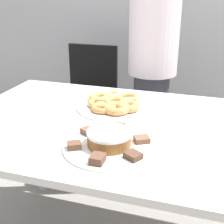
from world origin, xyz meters
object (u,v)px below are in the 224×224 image
(person_standing, at_px, (153,64))
(frosted_cake, at_px, (109,138))
(napkin, at_px, (220,135))
(plate_donuts, at_px, (114,107))
(office_chair_left, at_px, (88,108))
(plate_cake, at_px, (109,146))

(person_standing, bearing_deg, frosted_cake, -88.84)
(frosted_cake, bearing_deg, napkin, 29.64)
(person_standing, xyz_separation_m, napkin, (0.42, -0.76, -0.09))
(plate_donuts, height_order, frosted_cake, frosted_cake)
(frosted_cake, bearing_deg, plate_donuts, 103.87)
(person_standing, distance_m, plate_donuts, 0.60)
(office_chair_left, xyz_separation_m, plate_cake, (0.55, -1.16, 0.34))
(person_standing, xyz_separation_m, plate_donuts, (-0.08, -0.59, -0.09))
(plate_donuts, bearing_deg, frosted_cake, -76.13)
(plate_donuts, distance_m, frosted_cake, 0.41)
(plate_cake, bearing_deg, person_standing, 91.16)
(office_chair_left, height_order, napkin, office_chair_left)
(office_chair_left, distance_m, napkin, 1.37)
(plate_donuts, relative_size, frosted_cake, 2.27)
(office_chair_left, bearing_deg, plate_cake, -65.81)
(plate_donuts, bearing_deg, napkin, -18.71)
(office_chair_left, relative_size, frosted_cake, 5.50)
(person_standing, relative_size, napkin, 11.87)
(plate_donuts, distance_m, napkin, 0.53)
(office_chair_left, height_order, plate_cake, office_chair_left)
(office_chair_left, bearing_deg, napkin, -45.56)
(plate_cake, xyz_separation_m, frosted_cake, (0.00, 0.00, 0.03))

